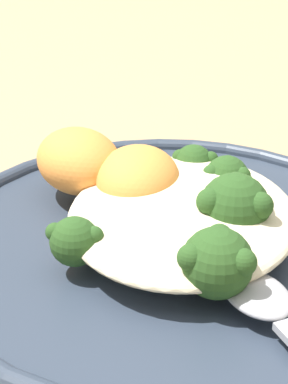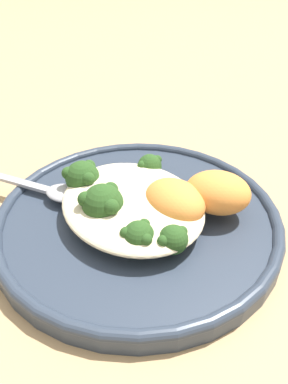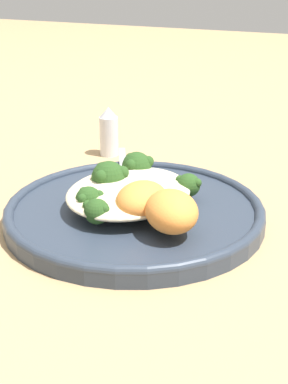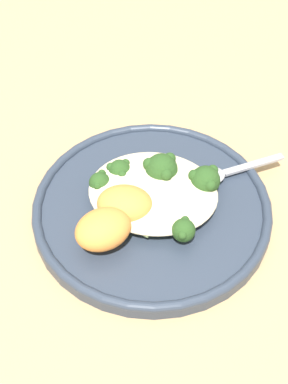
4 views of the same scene
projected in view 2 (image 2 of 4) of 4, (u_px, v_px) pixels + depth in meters
ground_plane at (138, 235)px, 0.38m from camera, size 4.00×4.00×0.00m
plate at (138, 218)px, 0.38m from camera, size 0.29×0.29×0.02m
quinoa_mound at (131, 204)px, 0.37m from camera, size 0.16×0.13×0.02m
broccoli_stalk_0 at (156, 174)px, 0.41m from camera, size 0.08×0.03×0.03m
broccoli_stalk_1 at (94, 181)px, 0.39m from camera, size 0.10×0.09×0.04m
broccoli_stalk_2 at (113, 204)px, 0.36m from camera, size 0.06×0.12×0.04m
broccoli_stalk_3 at (153, 223)px, 0.34m from camera, size 0.06×0.10×0.03m
broccoli_stalk_4 at (174, 227)px, 0.34m from camera, size 0.09×0.09×0.03m
sweet_potato_chunk_0 at (218, 192)px, 0.37m from camera, size 0.08×0.08×0.04m
sweet_potato_chunk_1 at (175, 201)px, 0.36m from camera, size 0.07×0.06×0.04m
spoon at (55, 191)px, 0.40m from camera, size 0.12×0.08×0.01m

